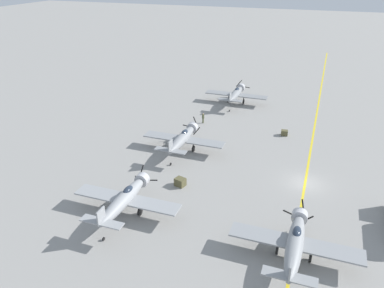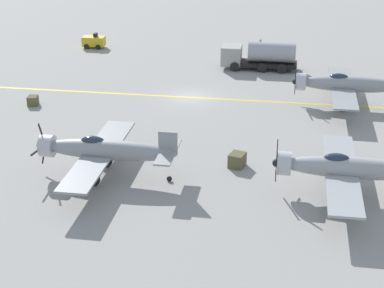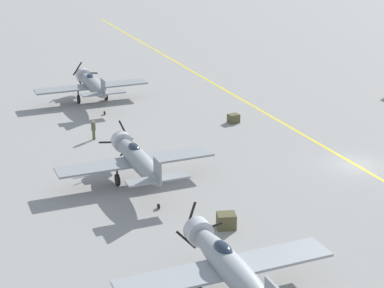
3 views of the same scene
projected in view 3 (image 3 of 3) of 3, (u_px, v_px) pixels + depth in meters
name	position (u px, v px, depth m)	size (l,w,h in m)	color
ground_plane	(356.00, 165.00, 51.82)	(400.00, 400.00, 0.00)	gray
taxiway_stripe	(356.00, 165.00, 51.82)	(0.30, 160.00, 0.01)	yellow
airplane_mid_left	(137.00, 159.00, 47.58)	(12.00, 9.98, 3.68)	gray
airplane_near_left	(229.00, 266.00, 33.31)	(12.00, 9.98, 3.73)	#96999B
airplane_far_left	(92.00, 84.00, 67.88)	(12.00, 9.98, 3.65)	gray
ground_crew_walking	(94.00, 129.00, 57.30)	(0.39, 0.39, 1.79)	#515638
supply_crate_by_tanker	(226.00, 221.00, 41.47)	(1.21, 1.01, 1.01)	brown
supply_crate_mid_lane	(234.00, 118.00, 62.04)	(1.02, 0.85, 0.85)	brown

